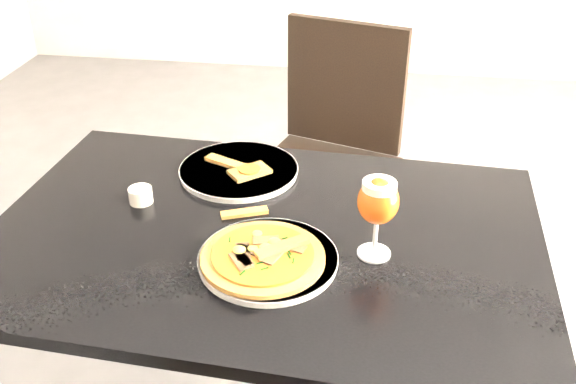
% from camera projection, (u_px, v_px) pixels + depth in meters
% --- Properties ---
extents(dining_table, '(1.24, 0.87, 0.75)m').
position_uv_depth(dining_table, '(264.00, 264.00, 1.45)').
color(dining_table, black).
rests_on(dining_table, ground).
extents(chair_far, '(0.55, 0.55, 0.95)m').
position_uv_depth(chair_far, '(329.00, 155.00, 2.19)').
color(chair_far, black).
rests_on(chair_far, ground).
extents(plate_main, '(0.35, 0.35, 0.02)m').
position_uv_depth(plate_main, '(268.00, 259.00, 1.30)').
color(plate_main, white).
rests_on(plate_main, dining_table).
extents(pizza, '(0.25, 0.25, 0.03)m').
position_uv_depth(pizza, '(263.00, 256.00, 1.28)').
color(pizza, '#9E6226').
rests_on(pizza, plate_main).
extents(plate_second, '(0.37, 0.37, 0.02)m').
position_uv_depth(plate_second, '(239.00, 170.00, 1.62)').
color(plate_second, white).
rests_on(plate_second, dining_table).
extents(crust_scraps, '(0.18, 0.13, 0.01)m').
position_uv_depth(crust_scraps, '(242.00, 168.00, 1.60)').
color(crust_scraps, '#9E6226').
rests_on(crust_scraps, plate_second).
extents(loose_crust, '(0.11, 0.06, 0.01)m').
position_uv_depth(loose_crust, '(244.00, 213.00, 1.46)').
color(loose_crust, '#9E6226').
rests_on(loose_crust, dining_table).
extents(sauce_cup, '(0.06, 0.06, 0.04)m').
position_uv_depth(sauce_cup, '(141.00, 195.00, 1.49)').
color(sauce_cup, silver).
rests_on(sauce_cup, dining_table).
extents(beer_glass, '(0.08, 0.08, 0.18)m').
position_uv_depth(beer_glass, '(378.00, 202.00, 1.26)').
color(beer_glass, '#B0B4B9').
rests_on(beer_glass, dining_table).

